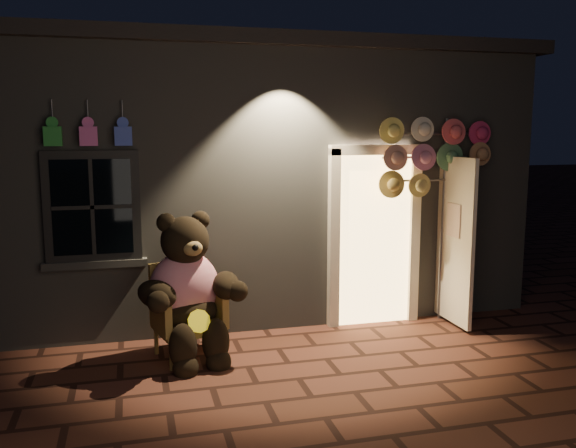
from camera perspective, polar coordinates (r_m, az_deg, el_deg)
name	(u,v)px	position (r m, az deg, el deg)	size (l,w,h in m)	color
ground	(299,379)	(6.03, 1.04, -14.28)	(60.00, 60.00, 0.00)	#562C21
shop_building	(230,171)	(9.47, -5.44, 4.97)	(7.30, 5.95, 3.51)	slate
wicker_armchair	(186,310)	(6.55, -9.56, -7.97)	(0.79, 0.75, 0.98)	olive
teddy_bear	(188,291)	(6.37, -9.33, -6.21)	(1.13, 1.01, 1.61)	#C8153F
hat_rack	(432,155)	(7.49, 13.28, 6.32)	(1.43, 0.22, 2.52)	#59595E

